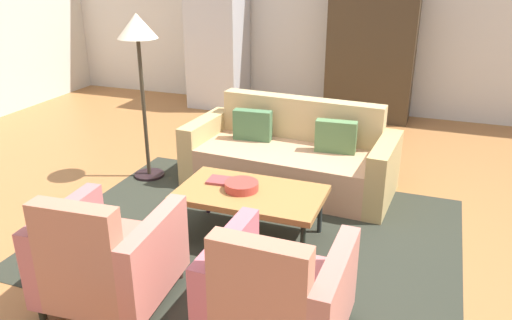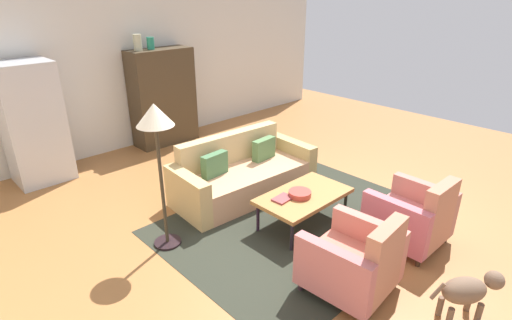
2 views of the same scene
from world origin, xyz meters
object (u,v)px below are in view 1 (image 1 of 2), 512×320
object	(u,v)px
refrigerator	(218,47)
armchair_right	(275,299)
fruit_bowl	(242,186)
couch	(292,158)
coffee_table	(250,195)
armchair_left	(105,260)
book_stack	(223,181)
floor_lamp	(138,42)
cabinet	(371,57)

from	to	relation	value
refrigerator	armchair_right	bearing A→B (deg)	-62.45
armchair_right	fruit_bowl	world-z (taller)	armchair_right
couch	coffee_table	world-z (taller)	couch
armchair_left	book_stack	world-z (taller)	armchair_left
armchair_left	book_stack	size ratio (longest dim) A/B	3.33
armchair_right	floor_lamp	distance (m)	3.10
floor_lamp	armchair_left	bearing A→B (deg)	-65.71
armchair_right	floor_lamp	world-z (taller)	floor_lamp
fruit_bowl	armchair_left	bearing A→B (deg)	-113.89
coffee_table	refrigerator	world-z (taller)	refrigerator
armchair_left	book_stack	bearing A→B (deg)	72.24
armchair_right	refrigerator	size ratio (longest dim) A/B	0.48
coffee_table	floor_lamp	world-z (taller)	floor_lamp
cabinet	coffee_table	bearing A→B (deg)	-95.63
armchair_right	floor_lamp	bearing A→B (deg)	137.44
armchair_right	fruit_bowl	distance (m)	1.35
coffee_table	armchair_right	world-z (taller)	armchair_right
armchair_left	fruit_bowl	xyz separation A→B (m)	(0.52, 1.17, 0.12)
coffee_table	floor_lamp	bearing A→B (deg)	150.94
couch	floor_lamp	bearing A→B (deg)	16.90
fruit_bowl	refrigerator	bearing A→B (deg)	116.71
couch	armchair_left	xyz separation A→B (m)	(-0.60, -2.35, 0.06)
coffee_table	armchair_left	size ratio (longest dim) A/B	1.36
refrigerator	coffee_table	bearing A→B (deg)	-62.33
coffee_table	cabinet	size ratio (longest dim) A/B	0.67
coffee_table	couch	bearing A→B (deg)	89.74
coffee_table	fruit_bowl	size ratio (longest dim) A/B	4.26
fruit_bowl	refrigerator	size ratio (longest dim) A/B	0.15
couch	book_stack	xyz separation A→B (m)	(-0.30, -1.09, 0.15)
couch	armchair_right	world-z (taller)	armchair_right
coffee_table	refrigerator	bearing A→B (deg)	117.67
armchair_right	cabinet	xyz separation A→B (m)	(-0.22, 4.99, 0.56)
armchair_left	refrigerator	bearing A→B (deg)	101.40
book_stack	floor_lamp	bearing A→B (deg)	148.47
fruit_bowl	floor_lamp	bearing A→B (deg)	149.60
couch	book_stack	distance (m)	1.14
fruit_bowl	floor_lamp	size ratio (longest dim) A/B	0.16
armchair_left	cabinet	distance (m)	5.12
armchair_right	refrigerator	distance (m)	5.55
couch	book_stack	size ratio (longest dim) A/B	8.14
refrigerator	book_stack	bearing A→B (deg)	-65.41
armchair_left	cabinet	bearing A→B (deg)	74.87
coffee_table	armchair_left	xyz separation A→B (m)	(-0.60, -1.17, -0.05)
armchair_left	fruit_bowl	world-z (taller)	armchair_left
armchair_right	book_stack	bearing A→B (deg)	126.32
couch	coffee_table	distance (m)	1.19
book_stack	cabinet	distance (m)	3.82
book_stack	refrigerator	xyz separation A→B (m)	(-1.66, 3.63, 0.48)
coffee_table	fruit_bowl	xyz separation A→B (m)	(-0.08, -0.00, 0.07)
coffee_table	floor_lamp	size ratio (longest dim) A/B	0.70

